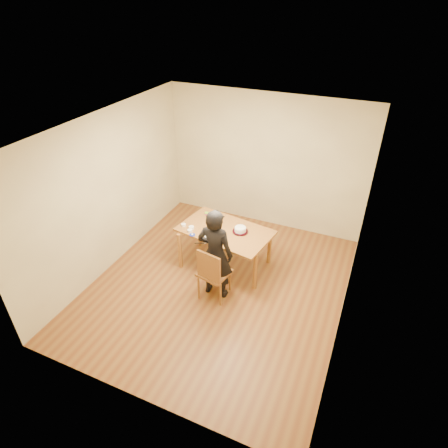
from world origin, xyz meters
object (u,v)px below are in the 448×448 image
at_px(dining_chair, 214,273).
at_px(cake_plate, 240,231).
at_px(cake, 240,229).
at_px(dining_table, 225,231).
at_px(person, 215,254).

height_order(dining_chair, cake_plate, cake_plate).
bearing_deg(cake, dining_chair, -97.50).
relative_size(cake_plate, cake, 1.36).
height_order(dining_table, dining_chair, dining_table).
xyz_separation_m(dining_table, cake, (0.26, 0.05, 0.07)).
distance_m(dining_chair, cake, 0.90).
distance_m(dining_table, person, 0.75).
height_order(dining_table, cake_plate, cake_plate).
xyz_separation_m(dining_chair, person, (-0.00, 0.05, 0.34)).
bearing_deg(cake, person, -97.92).
bearing_deg(cake_plate, dining_table, -169.57).
bearing_deg(dining_chair, cake, 93.25).
bearing_deg(person, cake_plate, -100.18).
bearing_deg(dining_chair, dining_table, 111.70).
relative_size(cake, person, 0.12).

